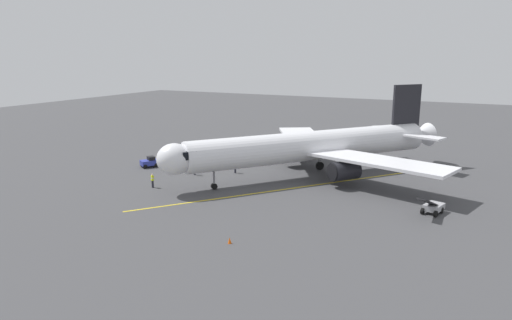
% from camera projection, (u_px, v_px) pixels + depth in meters
% --- Properties ---
extents(ground_plane, '(220.00, 220.00, 0.00)m').
position_uv_depth(ground_plane, '(303.00, 176.00, 60.41)').
color(ground_plane, '#424244').
extents(apron_lead_in_line, '(24.78, 31.70, 0.01)m').
position_uv_depth(apron_lead_in_line, '(294.00, 188.00, 55.07)').
color(apron_lead_in_line, yellow).
rests_on(apron_lead_in_line, ground).
extents(airplane, '(31.76, 34.32, 11.50)m').
position_uv_depth(airplane, '(314.00, 146.00, 59.51)').
color(airplane, white).
rests_on(airplane, ground).
extents(ground_crew_marshaller, '(0.47, 0.41, 1.71)m').
position_uv_depth(ground_crew_marshaller, '(152.00, 180.00, 55.10)').
color(ground_crew_marshaller, '#23232D').
rests_on(ground_crew_marshaller, ground).
extents(ground_crew_wing_walker, '(0.28, 0.42, 1.71)m').
position_uv_depth(ground_crew_wing_walker, '(235.00, 167.00, 61.87)').
color(ground_crew_wing_walker, '#23232D').
rests_on(ground_crew_wing_walker, ground).
extents(ground_crew_loader, '(0.26, 0.41, 1.71)m').
position_uv_depth(ground_crew_loader, '(195.00, 168.00, 60.88)').
color(ground_crew_loader, '#23232D').
rests_on(ground_crew_loader, ground).
extents(belt_loader_near_nose, '(2.37, 4.73, 2.32)m').
position_uv_depth(belt_loader_near_nose, '(433.00, 207.00, 46.16)').
color(belt_loader_near_nose, '#9E9EA3').
rests_on(belt_loader_near_nose, ground).
extents(tug_portside, '(2.51, 2.75, 1.50)m').
position_uv_depth(tug_portside, '(149.00, 162.00, 65.20)').
color(tug_portside, '#2D3899').
rests_on(tug_portside, ground).
extents(safety_cone_nose_left, '(0.32, 0.32, 0.55)m').
position_uv_depth(safety_cone_nose_left, '(230.00, 240.00, 38.93)').
color(safety_cone_nose_left, '#F2590F').
rests_on(safety_cone_nose_left, ground).
extents(safety_cone_nose_right, '(0.32, 0.32, 0.55)m').
position_uv_depth(safety_cone_nose_right, '(168.00, 161.00, 67.79)').
color(safety_cone_nose_right, '#F2590F').
rests_on(safety_cone_nose_right, ground).
extents(safety_cone_wing_port, '(0.32, 0.32, 0.55)m').
position_uv_depth(safety_cone_wing_port, '(196.00, 169.00, 63.21)').
color(safety_cone_wing_port, '#F2590F').
rests_on(safety_cone_wing_port, ground).
extents(safety_cone_wing_starboard, '(0.32, 0.32, 0.55)m').
position_uv_depth(safety_cone_wing_starboard, '(202.00, 163.00, 66.24)').
color(safety_cone_wing_starboard, '#F2590F').
rests_on(safety_cone_wing_starboard, ground).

